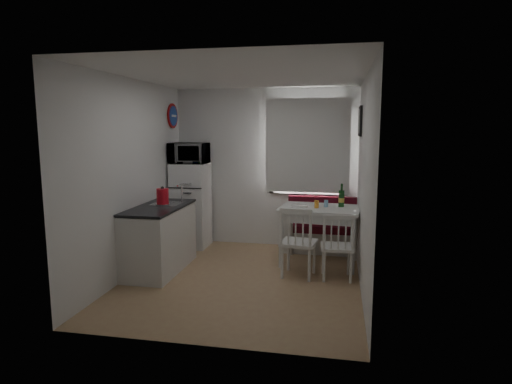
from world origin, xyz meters
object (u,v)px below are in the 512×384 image
chair_left (298,235)px  kettle (163,197)px  bench (323,234)px  wine_bottle (342,195)px  fridge (191,205)px  microwave (189,153)px  kitchen_counter (160,238)px  dining_table (320,214)px  chair_right (337,240)px

chair_left → kettle: size_ratio=1.94×
bench → wine_bottle: size_ratio=3.60×
fridge → wine_bottle: 2.49m
microwave → wine_bottle: 2.53m
kitchen_counter → microwave: 1.62m
kitchen_counter → dining_table: size_ratio=1.11×
wine_bottle → fridge: bearing=169.2°
bench → fridge: (-2.16, -0.11, 0.41)m
bench → chair_right: chair_right is taller
microwave → kettle: 1.28m
dining_table → fridge: fridge is taller
fridge → wine_bottle: bearing=-10.8°
bench → chair_left: size_ratio=2.38×
chair_right → chair_left: bearing=176.6°
dining_table → wine_bottle: bearing=24.5°
kitchen_counter → bench: (2.18, 1.35, -0.17)m
kitchen_counter → chair_left: bearing=0.5°
kitchen_counter → microwave: bearing=89.1°
dining_table → kettle: size_ratio=4.54×
kitchen_counter → kettle: bearing=29.5°
kitchen_counter → microwave: size_ratio=2.20×
kettle → wine_bottle: wine_bottle is taller
fridge → kettle: (0.03, -1.22, 0.34)m
chair_right → fridge: 2.68m
kitchen_counter → chair_left: (1.91, 0.02, 0.13)m
chair_left → microwave: 2.43m
chair_left → chair_right: chair_left is taller
microwave → wine_bottle: bearing=-9.6°
dining_table → fridge: 2.21m
microwave → dining_table: bearing=-13.5°
dining_table → microwave: bearing=172.3°
dining_table → chair_left: bearing=-104.8°
kettle → microwave: bearing=91.5°
bench → chair_left: chair_left is taller
dining_table → microwave: size_ratio=1.98×
chair_right → dining_table: bearing=106.6°
dining_table → chair_left: (-0.25, -0.67, -0.16)m
fridge → chair_right: bearing=-27.1°
dining_table → chair_left: chair_left is taller
bench → fridge: fridge is taller
kitchen_counter → bench: 2.57m
kitchen_counter → fridge: (0.02, 1.24, 0.24)m
dining_table → kettle: bearing=-157.0°
kettle → dining_table: bearing=17.3°
bench → chair_right: size_ratio=2.55×
fridge → wine_bottle: fridge is taller
dining_table → chair_left: size_ratio=2.34×
chair_right → kitchen_counter: bearing=176.4°
kitchen_counter → chair_right: 2.41m
kettle → wine_bottle: bearing=17.5°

